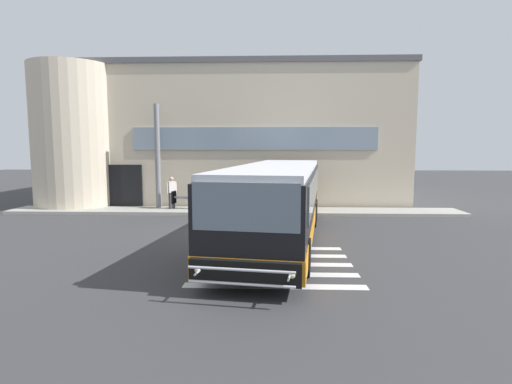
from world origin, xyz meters
TOP-DOWN VIEW (x-y plane):
  - ground_plane at (0.00, 0.00)m, footprint 80.00×90.00m
  - bay_paint_stripes at (2.00, -4.20)m, footprint 4.40×3.96m
  - terminal_building at (-0.68, 11.58)m, footprint 20.82×13.80m
  - boarding_curb at (0.00, 4.80)m, footprint 23.02×2.00m
  - entry_support_column at (-4.06, 5.40)m, footprint 0.28×0.28m
  - bus_main_foreground at (2.14, -1.14)m, footprint 4.55×12.24m
  - passenger_near_column at (-3.26, 5.01)m, footprint 0.45×0.44m
  - passenger_by_doorway at (-2.03, 4.99)m, footprint 0.51×0.51m
  - safety_bollard_yellow at (1.54, 3.60)m, footprint 0.18×0.18m

SIDE VIEW (x-z plane):
  - ground_plane at x=0.00m, z-range -0.02..0.00m
  - bay_paint_stripes at x=2.00m, z-range 0.00..0.01m
  - boarding_curb at x=0.00m, z-range 0.00..0.15m
  - safety_bollard_yellow at x=1.54m, z-range 0.00..0.90m
  - passenger_near_column at x=-3.26m, z-range 0.24..1.92m
  - passenger_by_doorway at x=-2.03m, z-range 0.28..1.95m
  - bus_main_foreground at x=2.14m, z-range -0.01..2.69m
  - entry_support_column at x=-4.06m, z-range 0.15..5.57m
  - terminal_building at x=-0.68m, z-range -0.01..8.05m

